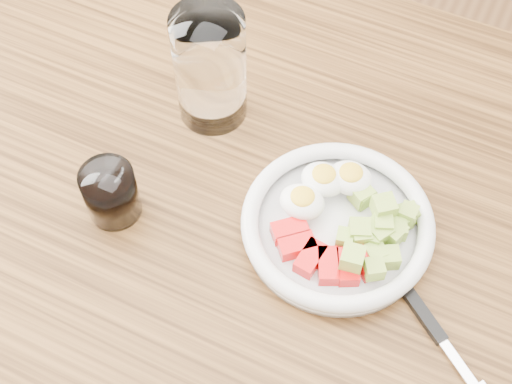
% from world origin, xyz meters
% --- Properties ---
extents(dining_table, '(1.50, 0.90, 0.77)m').
position_xyz_m(dining_table, '(0.00, 0.00, 0.67)').
color(dining_table, brown).
rests_on(dining_table, ground).
extents(bowl, '(0.24, 0.24, 0.06)m').
position_xyz_m(bowl, '(0.10, 0.02, 0.79)').
color(bowl, white).
rests_on(bowl, dining_table).
extents(fork, '(0.19, 0.15, 0.01)m').
position_xyz_m(fork, '(0.24, -0.05, 0.78)').
color(fork, black).
rests_on(fork, dining_table).
extents(water_glass, '(0.09, 0.09, 0.17)m').
position_xyz_m(water_glass, '(-0.13, 0.13, 0.85)').
color(water_glass, white).
rests_on(water_glass, dining_table).
extents(coffee_glass, '(0.07, 0.07, 0.08)m').
position_xyz_m(coffee_glass, '(-0.17, -0.07, 0.81)').
color(coffee_glass, white).
rests_on(coffee_glass, dining_table).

